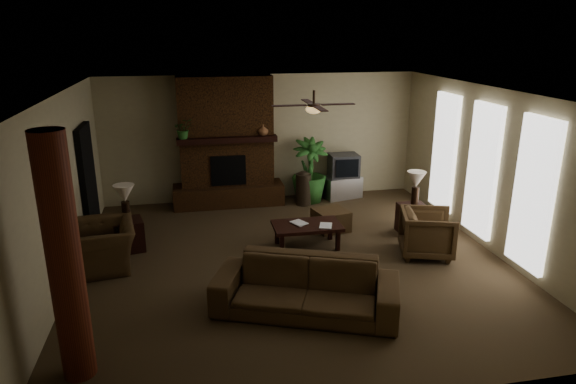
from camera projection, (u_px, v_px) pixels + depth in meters
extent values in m
plane|color=#493924|center=(293.00, 261.00, 8.59)|extent=(7.00, 7.00, 0.00)
plane|color=silver|center=(293.00, 93.00, 7.74)|extent=(7.00, 7.00, 0.00)
plane|color=tan|center=(261.00, 138.00, 11.44)|extent=(7.00, 0.00, 7.00)
plane|color=tan|center=(366.00, 284.00, 4.89)|extent=(7.00, 0.00, 7.00)
plane|color=tan|center=(60.00, 195.00, 7.52)|extent=(0.00, 7.00, 7.00)
plane|color=tan|center=(492.00, 170.00, 8.81)|extent=(0.00, 7.00, 7.00)
cube|color=#492913|center=(226.00, 142.00, 11.06)|extent=(2.00, 0.50, 2.80)
cube|color=#492913|center=(229.00, 195.00, 11.32)|extent=(2.40, 0.70, 0.45)
cube|color=black|center=(228.00, 171.00, 10.99)|extent=(0.75, 0.04, 0.65)
cube|color=black|center=(227.00, 140.00, 10.76)|extent=(2.10, 0.28, 0.12)
cube|color=white|center=(444.00, 152.00, 10.31)|extent=(0.08, 0.85, 2.35)
cube|color=white|center=(482.00, 170.00, 9.00)|extent=(0.08, 0.85, 2.35)
cube|color=white|center=(533.00, 195.00, 7.69)|extent=(0.08, 0.85, 2.35)
cylinder|color=maroon|center=(65.00, 261.00, 5.38)|extent=(0.36, 0.36, 2.80)
cube|color=black|center=(88.00, 183.00, 9.32)|extent=(0.10, 1.00, 2.10)
cylinder|color=black|center=(314.00, 98.00, 8.13)|extent=(0.04, 0.04, 0.24)
cylinder|color=black|center=(314.00, 105.00, 8.16)|extent=(0.20, 0.20, 0.06)
ellipsoid|color=#F2BF72|center=(314.00, 109.00, 8.18)|extent=(0.26, 0.26, 0.14)
cube|color=black|center=(338.00, 104.00, 8.24)|extent=(0.55, 0.12, 0.01)
cube|color=black|center=(289.00, 106.00, 8.09)|extent=(0.55, 0.12, 0.01)
cube|color=black|center=(308.00, 102.00, 8.54)|extent=(0.12, 0.55, 0.01)
cube|color=black|center=(320.00, 109.00, 7.79)|extent=(0.12, 0.55, 0.01)
imported|color=#49351F|center=(306.00, 279.00, 6.93)|extent=(2.59, 1.60, 0.98)
imported|color=#49351F|center=(103.00, 239.00, 8.27)|extent=(0.90, 1.22, 0.98)
imported|color=#49351F|center=(427.00, 231.00, 8.72)|extent=(1.01, 1.05, 0.87)
cube|color=black|center=(307.00, 226.00, 9.05)|extent=(1.20, 0.70, 0.06)
cube|color=black|center=(282.00, 245.00, 8.79)|extent=(0.07, 0.07, 0.37)
cube|color=black|center=(338.00, 240.00, 8.98)|extent=(0.07, 0.07, 0.37)
cube|color=black|center=(277.00, 234.00, 9.26)|extent=(0.07, 0.07, 0.37)
cube|color=black|center=(330.00, 230.00, 9.44)|extent=(0.07, 0.07, 0.37)
cube|color=#49351F|center=(331.00, 220.00, 9.90)|extent=(0.72, 0.72, 0.40)
cube|color=#B8B8BA|center=(341.00, 187.00, 11.79)|extent=(0.94, 0.69, 0.50)
cube|color=#363638|center=(344.00, 165.00, 11.64)|extent=(0.66, 0.51, 0.52)
cube|color=black|center=(347.00, 168.00, 11.39)|extent=(0.52, 0.04, 0.40)
cylinder|color=#2E2419|center=(303.00, 189.00, 11.28)|extent=(0.34, 0.34, 0.70)
sphere|color=#2E2419|center=(304.00, 178.00, 11.20)|extent=(0.34, 0.34, 0.34)
imported|color=#2C6026|center=(309.00, 184.00, 11.49)|extent=(0.98, 1.52, 0.80)
cube|color=black|center=(129.00, 235.00, 8.98)|extent=(0.60, 0.60, 0.55)
cylinder|color=black|center=(126.00, 211.00, 8.82)|extent=(0.15, 0.15, 0.35)
cone|color=beige|center=(124.00, 193.00, 8.72)|extent=(0.39, 0.39, 0.30)
cube|color=black|center=(412.00, 219.00, 9.73)|extent=(0.51, 0.51, 0.55)
cylinder|color=black|center=(415.00, 196.00, 9.63)|extent=(0.17, 0.17, 0.35)
cone|color=beige|center=(416.00, 179.00, 9.53)|extent=(0.45, 0.45, 0.30)
imported|color=#2C6026|center=(183.00, 131.00, 10.51)|extent=(0.46, 0.49, 0.33)
imported|color=brown|center=(263.00, 130.00, 10.89)|extent=(0.27, 0.28, 0.22)
imported|color=#999999|center=(294.00, 217.00, 8.96)|extent=(0.20, 0.12, 0.29)
imported|color=#999999|center=(320.00, 218.00, 8.91)|extent=(0.21, 0.09, 0.29)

